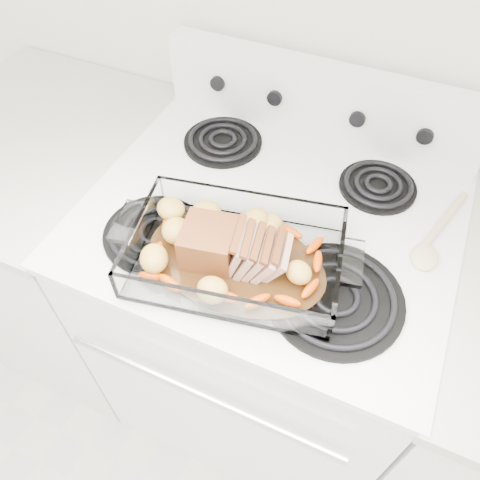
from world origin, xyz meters
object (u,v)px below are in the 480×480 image
at_px(electric_range, 263,318).
at_px(pork_roast, 226,245).
at_px(counter_left, 75,247).
at_px(baking_dish, 236,257).

height_order(electric_range, pork_roast, electric_range).
relative_size(electric_range, pork_roast, 5.59).
bearing_deg(counter_left, pork_roast, -14.48).
bearing_deg(electric_range, counter_left, -179.90).
xyz_separation_m(baking_dish, pork_roast, (-0.02, 0.00, 0.03)).
bearing_deg(counter_left, baking_dish, -14.07).
relative_size(electric_range, counter_left, 1.20).
bearing_deg(electric_range, pork_roast, -99.24).
bearing_deg(counter_left, electric_range, 0.10).
height_order(baking_dish, pork_roast, pork_roast).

